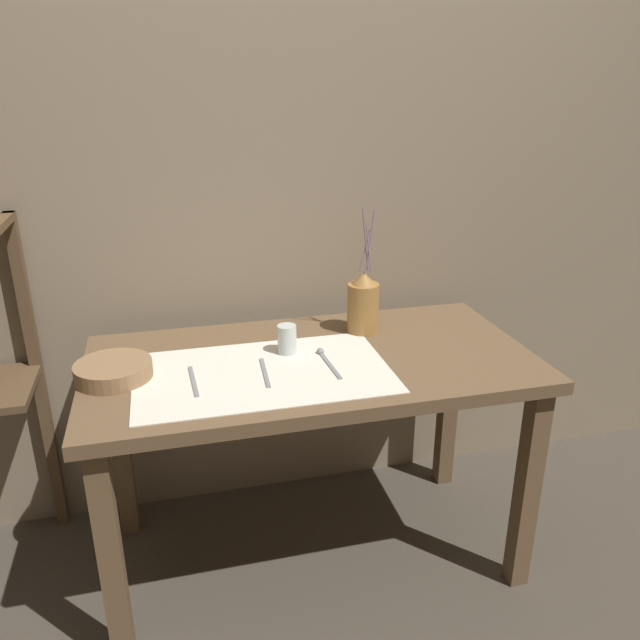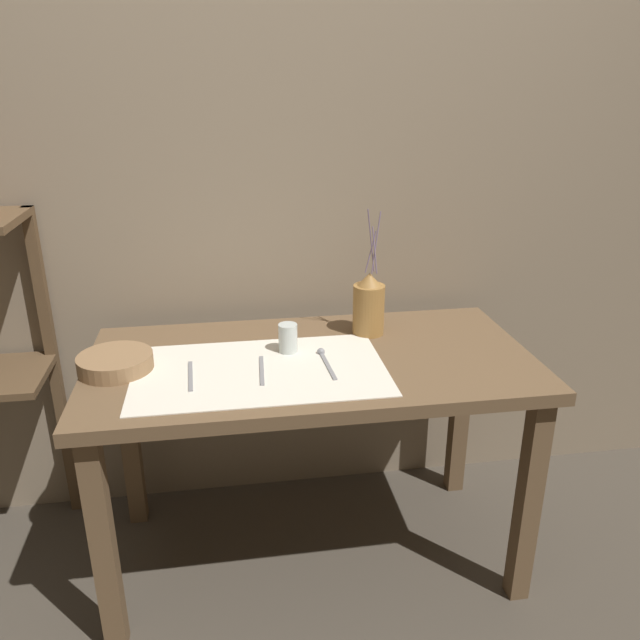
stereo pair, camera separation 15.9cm
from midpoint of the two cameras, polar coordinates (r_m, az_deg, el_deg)
The scene contains 10 objects.
ground_plane at distance 2.31m, azimuth -2.78°, elevation -20.51°, with size 12.00×12.00×0.00m, color #473F35.
stone_wall_back at distance 2.20m, azimuth -5.78°, elevation 12.31°, with size 7.00×0.06×2.40m.
wooden_table at distance 1.94m, azimuth -3.11°, elevation -6.17°, with size 1.35×0.69×0.74m.
linen_cloth at distance 1.81m, azimuth -7.76°, elevation -4.84°, with size 0.73×0.44×0.00m.
pitcher_with_flowers at distance 2.05m, azimuth 1.74°, elevation 1.43°, with size 0.10×0.10×0.42m.
wooden_bowl at distance 1.87m, azimuth -20.72°, elevation -4.47°, with size 0.22×0.22×0.05m.
glass_tumbler_near at distance 1.91m, azimuth -5.43°, elevation -1.80°, with size 0.06×0.06×0.09m.
fork_outer at distance 1.79m, azimuth -14.02°, elevation -5.49°, with size 0.02×0.19×0.00m.
fork_inner at distance 1.81m, azimuth -7.59°, elevation -4.83°, with size 0.02×0.19×0.00m.
spoon_outer at distance 1.88m, azimuth -2.04°, elevation -3.44°, with size 0.03×0.20×0.02m.
Camera 1 is at (-0.40, -1.68, 1.54)m, focal length 35.00 mm.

